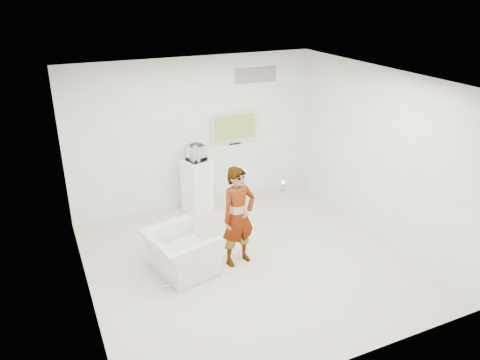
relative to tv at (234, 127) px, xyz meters
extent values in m
cube|color=beige|center=(-0.85, -2.45, -1.55)|extent=(5.00, 5.00, 0.01)
cube|color=#323235|center=(-0.85, -2.45, 1.45)|extent=(5.00, 5.00, 0.01)
cube|color=white|center=(-0.85, 0.05, -0.05)|extent=(5.00, 0.01, 3.00)
cube|color=white|center=(-0.85, -4.95, -0.05)|extent=(5.00, 0.01, 3.00)
cube|color=white|center=(-3.35, -2.45, -0.05)|extent=(0.01, 5.00, 3.00)
cube|color=white|center=(1.65, -2.45, -0.05)|extent=(0.01, 5.00, 3.00)
cube|color=silver|center=(0.00, 0.00, 0.00)|extent=(1.00, 0.08, 0.60)
cube|color=gray|center=(0.50, 0.04, 1.00)|extent=(0.90, 0.02, 0.30)
imported|color=silver|center=(-0.99, -2.39, -0.72)|extent=(0.67, 0.51, 1.67)
imported|color=silver|center=(-1.94, -2.26, -1.21)|extent=(1.12, 1.22, 0.68)
cube|color=white|center=(-0.95, -0.33, -1.02)|extent=(0.65, 0.65, 1.07)
cylinder|color=white|center=(1.05, -0.26, -1.43)|extent=(0.21, 0.21, 0.25)
cube|color=white|center=(-0.95, -0.33, -0.32)|extent=(0.40, 0.40, 0.32)
cube|color=white|center=(-0.95, -0.33, -0.36)|extent=(0.06, 0.18, 0.24)
cube|color=white|center=(-0.77, -2.20, -0.05)|extent=(0.04, 0.16, 0.04)
camera|label=1|loc=(-3.71, -8.42, 2.72)|focal=35.00mm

